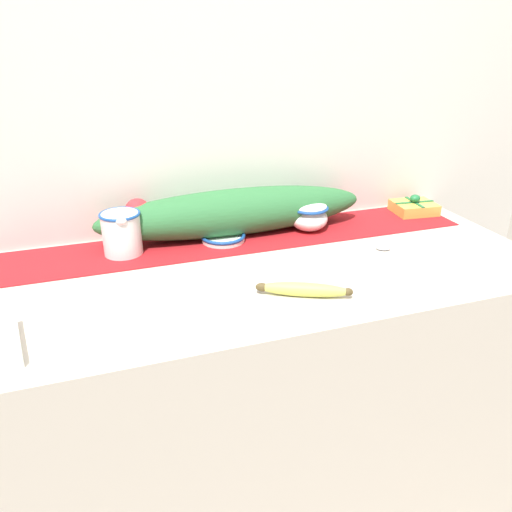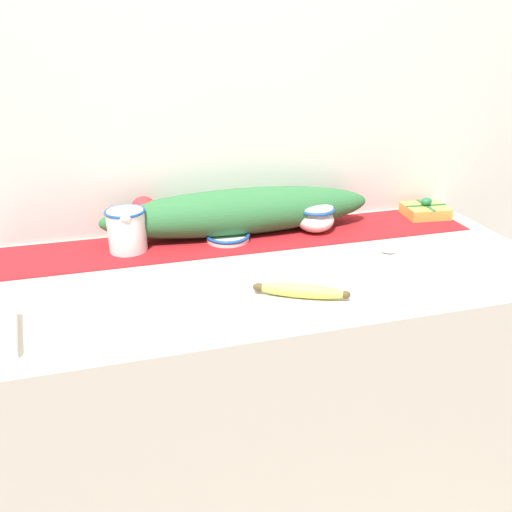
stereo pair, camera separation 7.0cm
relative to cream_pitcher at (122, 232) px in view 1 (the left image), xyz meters
name	(u,v)px [view 1 (the left image)]	position (x,y,z in m)	size (l,w,h in m)	color
countertop	(261,409)	(0.33, -0.20, -0.53)	(1.51, 0.65, 0.94)	beige
back_wall	(224,141)	(0.33, 0.14, 0.20)	(2.31, 0.04, 2.40)	silver
table_runner	(239,239)	(0.33, 0.00, -0.06)	(1.39, 0.22, 0.00)	#A8191E
cream_pitcher	(122,232)	(0.00, 0.00, 0.00)	(0.11, 0.13, 0.12)	white
sugar_bowl	(309,215)	(0.55, 0.00, -0.02)	(0.12, 0.12, 0.11)	white
small_dish	(223,237)	(0.28, 0.00, -0.05)	(0.13, 0.13, 0.02)	white
banana	(304,289)	(0.37, -0.38, -0.05)	(0.21, 0.12, 0.03)	#CCD156
spoon	(378,247)	(0.68, -0.19, -0.06)	(0.18, 0.10, 0.01)	#B7B7BC
gift_box	(414,207)	(0.96, 0.03, -0.04)	(0.15, 0.13, 0.06)	gold
poinsettia_garland	(234,211)	(0.33, 0.04, 0.01)	(0.81, 0.15, 0.14)	#2D6B38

